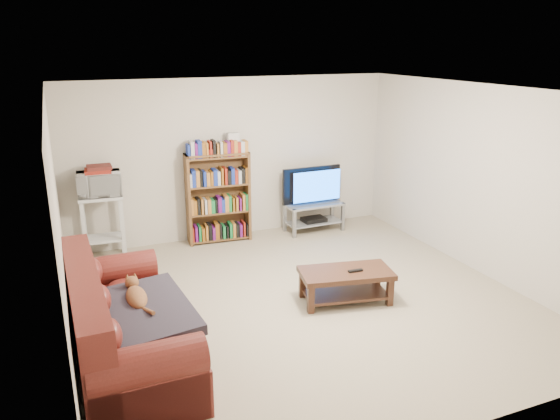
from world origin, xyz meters
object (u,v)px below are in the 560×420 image
sofa (119,331)px  coffee_table (346,280)px  tv_stand (314,212)px  bookshelf (218,196)px

sofa → coffee_table: size_ratio=1.97×
tv_stand → bookshelf: 1.56m
sofa → bookshelf: bearing=56.6°
bookshelf → tv_stand: bearing=-2.2°
sofa → bookshelf: (1.79, 2.83, 0.36)m
tv_stand → coffee_table: bearing=-108.8°
coffee_table → tv_stand: (0.74, 2.36, 0.05)m
sofa → tv_stand: (3.30, 2.68, -0.02)m
coffee_table → tv_stand: bearing=83.7°
tv_stand → sofa: bearing=-142.4°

